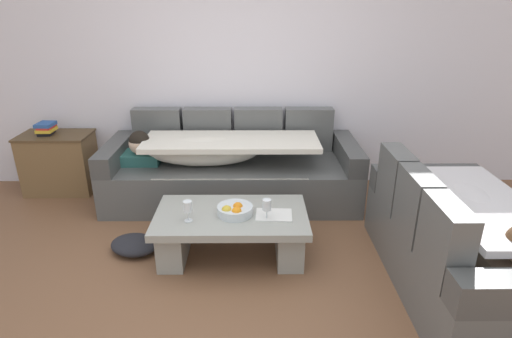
{
  "coord_description": "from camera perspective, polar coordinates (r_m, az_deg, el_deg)",
  "views": [
    {
      "loc": [
        0.21,
        -2.36,
        1.94
      ],
      "look_at": [
        0.23,
        1.09,
        0.55
      ],
      "focal_mm": 29.45,
      "sensor_mm": 36.0,
      "label": 1
    }
  ],
  "objects": [
    {
      "name": "book_stack_on_cabinet",
      "position": [
        4.88,
        -26.62,
        4.97
      ],
      "size": [
        0.17,
        0.21,
        0.13
      ],
      "color": "black",
      "rests_on": "side_cabinet"
    },
    {
      "name": "couch_near_window",
      "position": [
        3.34,
        26.06,
        -9.26
      ],
      "size": [
        0.92,
        1.71,
        0.88
      ],
      "rotation": [
        0.0,
        0.0,
        1.57
      ],
      "color": "#565757",
      "rests_on": "ground_plane"
    },
    {
      "name": "back_wall",
      "position": [
        4.55,
        -3.08,
        14.48
      ],
      "size": [
        9.0,
        0.1,
        2.7
      ],
      "primitive_type": "cube",
      "color": "white",
      "rests_on": "ground_plane"
    },
    {
      "name": "crumpled_garment",
      "position": [
        3.67,
        -16.21,
        -9.86
      ],
      "size": [
        0.49,
        0.44,
        0.12
      ],
      "primitive_type": "ellipsoid",
      "rotation": [
        0.0,
        0.0,
        2.78
      ],
      "color": "#232328",
      "rests_on": "ground_plane"
    },
    {
      "name": "ground_plane",
      "position": [
        3.06,
        -4.37,
        -17.44
      ],
      "size": [
        14.0,
        14.0,
        0.0
      ],
      "primitive_type": "plane",
      "color": "brown"
    },
    {
      "name": "open_magazine",
      "position": [
        3.29,
        2.44,
        -6.25
      ],
      "size": [
        0.29,
        0.23,
        0.01
      ],
      "primitive_type": "cube",
      "rotation": [
        0.0,
        0.0,
        -0.06
      ],
      "color": "white",
      "rests_on": "coffee_table"
    },
    {
      "name": "coffee_table",
      "position": [
        3.39,
        -3.35,
        -8.14
      ],
      "size": [
        1.2,
        0.68,
        0.38
      ],
      "color": "#9B9D95",
      "rests_on": "ground_plane"
    },
    {
      "name": "wine_glass_near_left",
      "position": [
        3.2,
        -9.28,
        -5.16
      ],
      "size": [
        0.07,
        0.07,
        0.17
      ],
      "color": "silver",
      "rests_on": "coffee_table"
    },
    {
      "name": "wine_glass_near_right",
      "position": [
        3.18,
        1.48,
        -5.0
      ],
      "size": [
        0.07,
        0.07,
        0.17
      ],
      "color": "silver",
      "rests_on": "coffee_table"
    },
    {
      "name": "fruit_bowl",
      "position": [
        3.28,
        -2.9,
        -5.61
      ],
      "size": [
        0.28,
        0.28,
        0.1
      ],
      "color": "silver",
      "rests_on": "coffee_table"
    },
    {
      "name": "couch_along_wall",
      "position": [
        4.3,
        -3.82,
        -0.08
      ],
      "size": [
        2.52,
        0.92,
        0.88
      ],
      "color": "#565757",
      "rests_on": "ground_plane"
    },
    {
      "name": "side_cabinet",
      "position": [
        4.96,
        -25.12,
        0.77
      ],
      "size": [
        0.72,
        0.44,
        0.64
      ],
      "color": "brown",
      "rests_on": "ground_plane"
    }
  ]
}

